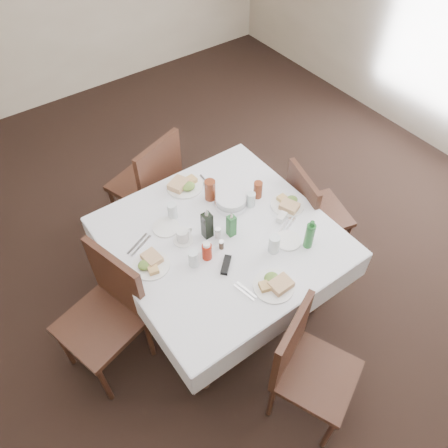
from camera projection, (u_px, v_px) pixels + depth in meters
name	position (u px, v px, depth m)	size (l,w,h in m)	color
ground_plane	(222.00, 306.00, 3.39)	(7.00, 7.00, 0.00)	black
room_shell	(220.00, 122.00, 2.11)	(6.04, 7.04, 2.80)	#BEAC90
dining_table	(221.00, 242.00, 2.93)	(1.39, 1.39, 0.76)	black
chair_north	(151.00, 181.00, 3.52)	(0.59, 0.59, 0.98)	black
chair_south	(305.00, 362.00, 2.54)	(0.57, 0.57, 0.92)	black
chair_east	(311.00, 210.00, 3.37)	(0.52, 0.52, 0.90)	black
chair_west	(109.00, 308.00, 2.75)	(0.57, 0.57, 0.98)	black
meal_north	(184.00, 185.00, 3.16)	(0.27, 0.27, 0.06)	white
meal_south	(275.00, 284.00, 2.59)	(0.25, 0.25, 0.05)	white
meal_east	(288.00, 204.00, 3.04)	(0.24, 0.24, 0.05)	white
meal_west	(150.00, 263.00, 2.70)	(0.23, 0.23, 0.05)	white
side_plate_a	(166.00, 227.00, 2.91)	(0.18, 0.18, 0.01)	white
side_plate_b	(288.00, 241.00, 2.84)	(0.17, 0.17, 0.01)	white
water_n	(172.00, 211.00, 2.94)	(0.06, 0.06, 0.12)	silver
water_s	(274.00, 244.00, 2.74)	(0.07, 0.07, 0.13)	silver
water_e	(251.00, 199.00, 3.02)	(0.06, 0.06, 0.11)	silver
water_w	(194.00, 258.00, 2.67)	(0.06, 0.06, 0.12)	silver
iced_tea_a	(210.00, 190.00, 3.04)	(0.08, 0.08, 0.16)	maroon
iced_tea_b	(258.00, 190.00, 3.07)	(0.06, 0.06, 0.13)	maroon
bread_basket	(231.00, 202.00, 3.03)	(0.24, 0.24, 0.08)	silver
oil_cruet_dark	(207.00, 224.00, 2.79)	(0.06, 0.06, 0.25)	black
oil_cruet_green	(231.00, 225.00, 2.81)	(0.05, 0.05, 0.21)	#206228
ketchup_bottle	(207.00, 251.00, 2.71)	(0.06, 0.06, 0.14)	#AD200D
salt_shaker	(218.00, 233.00, 2.83)	(0.04, 0.04, 0.08)	white
pepper_shaker	(221.00, 245.00, 2.78)	(0.03, 0.03, 0.07)	#3F2F21
coffee_mug	(183.00, 236.00, 2.81)	(0.14, 0.13, 0.10)	white
sunglasses	(226.00, 265.00, 2.70)	(0.13, 0.13, 0.03)	black
green_bottle	(310.00, 235.00, 2.74)	(0.06, 0.06, 0.23)	#206228
sugar_caddy	(282.00, 217.00, 2.95)	(0.09, 0.08, 0.04)	white
cutlery_n	(205.00, 183.00, 3.20)	(0.06, 0.19, 0.01)	silver
cutlery_s	(245.00, 291.00, 2.58)	(0.07, 0.16, 0.01)	silver
cutlery_e	(287.00, 226.00, 2.92)	(0.19, 0.11, 0.01)	silver
cutlery_w	(139.00, 245.00, 2.82)	(0.20, 0.12, 0.01)	silver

